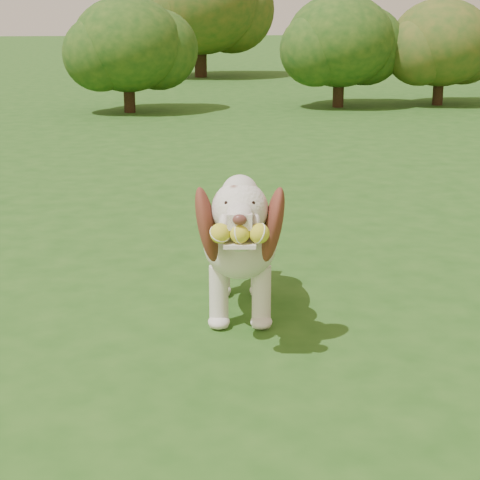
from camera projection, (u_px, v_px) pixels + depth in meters
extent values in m
plane|color=#214D16|center=(213.00, 360.00, 3.18)|extent=(80.00, 80.00, 0.00)
ellipsoid|color=silver|center=(240.00, 236.00, 3.63)|extent=(0.39, 0.65, 0.32)
ellipsoid|color=silver|center=(240.00, 242.00, 3.40)|extent=(0.35, 0.35, 0.32)
ellipsoid|color=silver|center=(240.00, 226.00, 3.84)|extent=(0.32, 0.32, 0.29)
cylinder|color=silver|center=(240.00, 231.00, 3.26)|extent=(0.20, 0.27, 0.25)
sphere|color=silver|center=(240.00, 209.00, 3.11)|extent=(0.25, 0.25, 0.22)
sphere|color=silver|center=(240.00, 193.00, 3.11)|extent=(0.16, 0.16, 0.14)
cube|color=silver|center=(240.00, 219.00, 2.99)|extent=(0.11, 0.14, 0.06)
ellipsoid|color=#592D28|center=(240.00, 220.00, 2.92)|extent=(0.06, 0.04, 0.04)
cube|color=silver|center=(240.00, 242.00, 3.00)|extent=(0.14, 0.15, 0.01)
ellipsoid|color=brown|center=(207.00, 225.00, 3.14)|extent=(0.14, 0.21, 0.34)
ellipsoid|color=brown|center=(273.00, 225.00, 3.14)|extent=(0.14, 0.22, 0.34)
cylinder|color=silver|center=(241.00, 211.00, 3.95)|extent=(0.07, 0.16, 0.12)
cylinder|color=silver|center=(219.00, 296.00, 3.48)|extent=(0.09, 0.09, 0.28)
cylinder|color=silver|center=(261.00, 296.00, 3.48)|extent=(0.09, 0.09, 0.28)
cylinder|color=silver|center=(221.00, 267.00, 3.88)|extent=(0.09, 0.09, 0.28)
cylinder|color=silver|center=(260.00, 267.00, 3.88)|extent=(0.09, 0.09, 0.28)
sphere|color=yellow|center=(220.00, 233.00, 2.95)|extent=(0.08, 0.08, 0.08)
sphere|color=yellow|center=(240.00, 233.00, 2.95)|extent=(0.08, 0.08, 0.08)
sphere|color=yellow|center=(259.00, 233.00, 2.95)|extent=(0.08, 0.08, 0.08)
cylinder|color=#382314|center=(201.00, 57.00, 16.20)|extent=(0.25, 0.25, 0.79)
ellipsoid|color=#184114|center=(200.00, 3.00, 15.91)|extent=(2.38, 2.38, 2.02)
cylinder|color=#382314|center=(338.00, 89.00, 11.29)|extent=(0.16, 0.16, 0.50)
ellipsoid|color=#184114|center=(340.00, 41.00, 11.10)|extent=(1.50, 1.50, 1.27)
cylinder|color=#382314|center=(129.00, 94.00, 10.71)|extent=(0.15, 0.15, 0.49)
ellipsoid|color=#184114|center=(127.00, 44.00, 10.53)|extent=(1.46, 1.46, 1.24)
cylinder|color=#382314|center=(438.00, 88.00, 11.53)|extent=(0.15, 0.15, 0.48)
ellipsoid|color=#184114|center=(441.00, 42.00, 11.36)|extent=(1.44, 1.44, 1.23)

